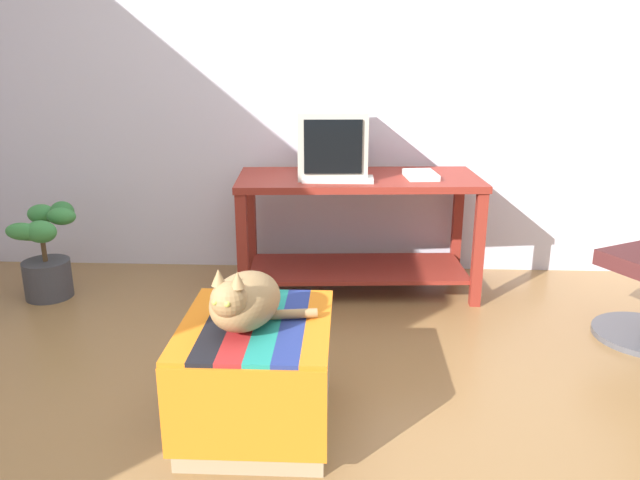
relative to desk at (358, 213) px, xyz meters
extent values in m
plane|color=olive|center=(-0.22, -1.60, -0.49)|extent=(14.00, 14.00, 0.00)
cube|color=silver|center=(-0.22, 0.45, 0.81)|extent=(8.00, 0.10, 2.60)
cube|color=maroon|center=(-0.65, -0.31, -0.15)|extent=(0.06, 0.06, 0.67)
cube|color=maroon|center=(0.68, -0.22, -0.15)|extent=(0.06, 0.06, 0.67)
cube|color=maroon|center=(0.65, 0.31, -0.15)|extent=(0.06, 0.06, 0.67)
cube|color=maroon|center=(-0.68, 0.22, -0.15)|extent=(0.06, 0.06, 0.67)
cube|color=maroon|center=(0.00, 0.00, -0.35)|extent=(1.33, 0.60, 0.02)
cube|color=maroon|center=(0.00, 0.00, 0.21)|extent=(1.45, 0.70, 0.04)
cube|color=#BCB7A8|center=(-0.16, 0.05, 0.24)|extent=(0.29, 0.34, 0.02)
cube|color=#BCB7A8|center=(-0.16, 0.05, 0.42)|extent=(0.42, 0.48, 0.38)
cube|color=black|center=(-0.15, -0.19, 0.43)|extent=(0.32, 0.03, 0.30)
cube|color=beige|center=(-0.12, -0.14, 0.24)|extent=(0.40, 0.15, 0.02)
cube|color=white|center=(0.36, -0.02, 0.24)|extent=(0.20, 0.26, 0.03)
cube|color=tan|center=(-0.40, -1.48, -0.27)|extent=(0.54, 0.61, 0.43)
cube|color=orange|center=(-0.40, -1.81, -0.23)|extent=(0.56, 0.01, 0.35)
cube|color=orange|center=(-0.64, -1.48, -0.04)|extent=(0.09, 0.66, 0.02)
cube|color=black|center=(-0.54, -1.48, -0.04)|extent=(0.09, 0.66, 0.02)
cube|color=#AD2323|center=(-0.45, -1.48, -0.04)|extent=(0.09, 0.66, 0.02)
cube|color=#1E897A|center=(-0.36, -1.48, -0.04)|extent=(0.09, 0.66, 0.02)
cube|color=navy|center=(-0.26, -1.48, -0.04)|extent=(0.09, 0.66, 0.02)
cube|color=orange|center=(-0.17, -1.48, -0.04)|extent=(0.09, 0.66, 0.02)
ellipsoid|color=#9E7A4C|center=(-0.43, -1.51, 0.07)|extent=(0.32, 0.40, 0.20)
sphere|color=#9E7A4C|center=(-0.47, -1.64, 0.12)|extent=(0.13, 0.13, 0.13)
cylinder|color=#9E7A4C|center=(-0.31, -1.45, -0.01)|extent=(0.28, 0.08, 0.04)
cone|color=#9E7A4C|center=(-0.50, -1.63, 0.20)|extent=(0.05, 0.05, 0.06)
cone|color=#9E7A4C|center=(-0.43, -1.65, 0.20)|extent=(0.05, 0.05, 0.06)
sphere|color=#C6D151|center=(-0.50, -1.69, 0.13)|extent=(0.02, 0.02, 0.02)
sphere|color=#C6D151|center=(-0.46, -1.70, 0.13)|extent=(0.02, 0.02, 0.02)
cylinder|color=#3D3D42|center=(-1.85, -0.21, -0.37)|extent=(0.27, 0.27, 0.23)
cylinder|color=brown|center=(-1.85, -0.21, -0.19)|extent=(0.03, 0.03, 0.13)
ellipsoid|color=#38843D|center=(-1.73, -0.18, 0.01)|extent=(0.17, 0.10, 0.10)
ellipsoid|color=#2D7033|center=(-1.75, -0.12, 0.01)|extent=(0.14, 0.15, 0.14)
ellipsoid|color=#38843D|center=(-1.90, -0.08, -0.01)|extent=(0.17, 0.13, 0.12)
ellipsoid|color=#4C8E42|center=(-1.93, -0.19, -0.10)|extent=(0.19, 0.11, 0.08)
ellipsoid|color=#38843D|center=(-1.90, -0.33, -0.04)|extent=(0.19, 0.08, 0.10)
ellipsoid|color=#38843D|center=(-1.80, -0.31, -0.05)|extent=(0.18, 0.12, 0.13)
camera|label=1|loc=(-0.06, -3.61, 0.96)|focal=34.90mm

